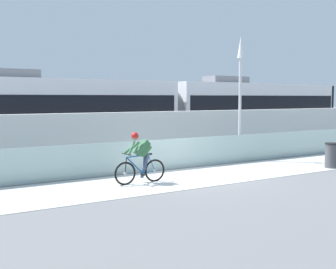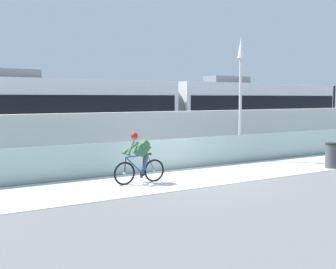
# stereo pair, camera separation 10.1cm
# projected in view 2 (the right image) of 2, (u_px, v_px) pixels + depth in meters

# --- Properties ---
(ground_plane) EXTENTS (200.00, 200.00, 0.00)m
(ground_plane) POSITION_uv_depth(u_px,v_px,m) (195.00, 177.00, 15.01)
(ground_plane) COLOR slate
(bike_path_deck) EXTENTS (32.00, 3.20, 0.01)m
(bike_path_deck) POSITION_uv_depth(u_px,v_px,m) (195.00, 177.00, 15.01)
(bike_path_deck) COLOR beige
(bike_path_deck) RESTS_ON ground
(glass_parapet) EXTENTS (32.00, 0.05, 1.13)m
(glass_parapet) POSITION_uv_depth(u_px,v_px,m) (166.00, 154.00, 16.52)
(glass_parapet) COLOR #ADC6C1
(glass_parapet) RESTS_ON ground
(concrete_barrier_wall) EXTENTS (32.00, 0.36, 2.09)m
(concrete_barrier_wall) POSITION_uv_depth(u_px,v_px,m) (142.00, 138.00, 17.99)
(concrete_barrier_wall) COLOR silver
(concrete_barrier_wall) RESTS_ON ground
(tram_rail_near) EXTENTS (32.00, 0.08, 0.01)m
(tram_rail_near) POSITION_uv_depth(u_px,v_px,m) (115.00, 157.00, 20.16)
(tram_rail_near) COLOR #595654
(tram_rail_near) RESTS_ON ground
(tram_rail_far) EXTENTS (32.00, 0.08, 0.01)m
(tram_rail_far) POSITION_uv_depth(u_px,v_px,m) (102.00, 153.00, 21.37)
(tram_rail_far) COLOR #595654
(tram_rail_far) RESTS_ON ground
(tram) EXTENTS (22.56, 2.54, 3.81)m
(tram) POSITION_uv_depth(u_px,v_px,m) (168.00, 113.00, 22.38)
(tram) COLOR silver
(tram) RESTS_ON ground
(cyclist_on_bike) EXTENTS (1.77, 0.58, 1.61)m
(cyclist_on_bike) POSITION_uv_depth(u_px,v_px,m) (140.00, 158.00, 13.81)
(cyclist_on_bike) COLOR black
(cyclist_on_bike) RESTS_ON ground
(lamp_post_antenna) EXTENTS (0.28, 0.28, 5.20)m
(lamp_post_antenna) POSITION_uv_depth(u_px,v_px,m) (241.00, 82.00, 18.62)
(lamp_post_antenna) COLOR gray
(lamp_post_antenna) RESTS_ON ground
(trash_bin) EXTENTS (0.51, 0.51, 0.96)m
(trash_bin) POSITION_uv_depth(u_px,v_px,m) (332.00, 155.00, 16.84)
(trash_bin) COLOR #47474C
(trash_bin) RESTS_ON ground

